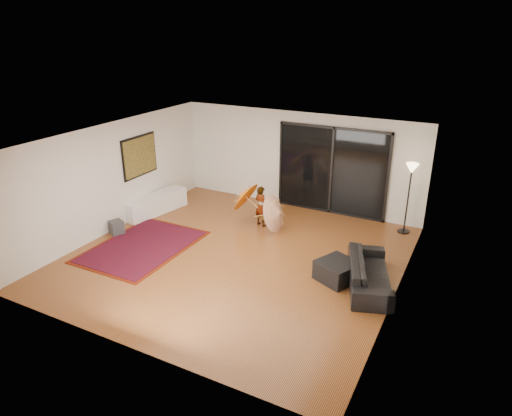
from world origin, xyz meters
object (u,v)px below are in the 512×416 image
Objects in this scene: ottoman at (337,271)px; child at (261,206)px; media_console at (156,204)px; sofa at (369,272)px.

child is (-2.60, 1.71, 0.33)m from ottoman.
media_console reaches higher than ottoman.
child is at bearing 44.77° from sofa.
sofa is 2.76× the size of ottoman.
media_console is 1.77× the size of child.
child reaches higher than ottoman.
media_console is at bearing 28.68° from child.
sofa reaches higher than ottoman.
child is (-3.24, 1.62, 0.24)m from sofa.
media_console is at bearing 61.84° from sofa.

